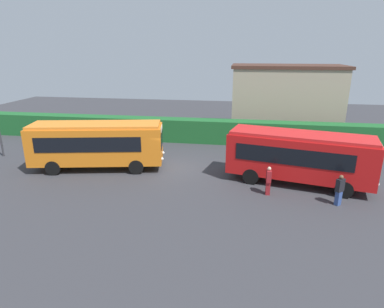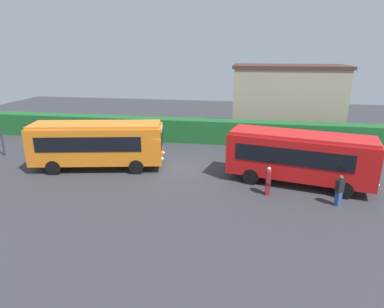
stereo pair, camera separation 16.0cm
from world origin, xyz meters
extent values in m
plane|color=#38383D|center=(0.00, 0.00, 0.00)|extent=(64.00, 64.00, 0.00)
cube|color=orange|center=(-5.19, -0.77, 1.81)|extent=(9.26, 4.15, 2.52)
cube|color=orange|center=(-5.19, -0.77, 3.17)|extent=(8.96, 3.91, 0.20)
cube|color=black|center=(-5.72, 0.40, 2.11)|extent=(6.86, 1.39, 1.01)
cube|color=black|center=(-5.24, -2.05, 2.11)|extent=(6.86, 1.39, 1.01)
cube|color=black|center=(-0.78, 0.10, 2.11)|extent=(0.43, 1.99, 1.06)
cube|color=silver|center=(-0.78, 0.10, 2.89)|extent=(0.30, 1.34, 0.28)
cylinder|color=black|center=(-2.69, 0.88, 0.50)|extent=(1.04, 0.47, 1.00)
cylinder|color=black|center=(-2.25, -1.34, 0.50)|extent=(1.04, 0.47, 1.00)
cylinder|color=black|center=(-8.13, -0.19, 0.50)|extent=(1.04, 0.47, 1.00)
cylinder|color=black|center=(-7.69, -2.42, 0.50)|extent=(1.04, 0.47, 1.00)
sphere|color=silver|center=(-0.90, 0.77, 0.90)|extent=(0.22, 0.22, 0.22)
sphere|color=silver|center=(-0.64, -0.56, 0.90)|extent=(0.22, 0.22, 0.22)
cube|color=red|center=(8.23, -1.31, 1.80)|extent=(8.94, 4.36, 2.50)
cube|color=red|center=(8.23, -1.31, 3.15)|extent=(8.65, 4.10, 0.20)
cube|color=black|center=(8.22, -0.01, 2.10)|extent=(6.55, 1.53, 1.00)
cube|color=black|center=(7.66, -2.48, 2.10)|extent=(6.55, 1.53, 1.00)
cube|color=black|center=(12.44, -2.27, 2.10)|extent=(0.50, 2.02, 1.05)
cube|color=silver|center=(12.44, -2.27, 2.87)|extent=(0.35, 1.35, 0.28)
cylinder|color=black|center=(11.09, -0.78, 0.50)|extent=(1.04, 0.50, 1.00)
cylinder|color=black|center=(10.58, -3.03, 0.50)|extent=(1.04, 0.50, 1.00)
cylinder|color=black|center=(5.89, 0.41, 0.50)|extent=(1.04, 0.50, 1.00)
cylinder|color=black|center=(5.38, -1.84, 0.50)|extent=(1.04, 0.50, 1.00)
sphere|color=silver|center=(12.61, -1.60, 0.90)|extent=(0.22, 0.22, 0.22)
sphere|color=silver|center=(12.30, -2.95, 0.90)|extent=(0.22, 0.22, 0.22)
cube|color=silver|center=(-3.94, 2.18, 0.42)|extent=(0.35, 0.36, 0.85)
cube|color=#334C8C|center=(-3.94, 2.18, 1.22)|extent=(0.44, 0.51, 0.74)
sphere|color=#8C6647|center=(-3.94, 2.18, 1.71)|extent=(0.23, 0.23, 0.23)
cube|color=maroon|center=(6.35, -3.26, 0.40)|extent=(0.25, 0.32, 0.80)
cube|color=maroon|center=(6.35, -3.26, 1.14)|extent=(0.27, 0.49, 0.70)
sphere|color=beige|center=(6.35, -3.26, 1.60)|extent=(0.22, 0.22, 0.22)
cube|color=#334C8C|center=(10.03, -4.05, 0.41)|extent=(0.38, 0.37, 0.81)
cube|color=black|center=(10.03, -4.05, 1.17)|extent=(0.52, 0.50, 0.71)
sphere|color=brown|center=(10.03, -4.05, 1.63)|extent=(0.22, 0.22, 0.22)
cube|color=#1E612B|center=(0.00, 7.32, 1.03)|extent=(44.00, 1.56, 2.05)
cube|color=tan|center=(8.78, 12.66, 3.16)|extent=(10.35, 5.32, 6.31)
cube|color=#4C2D23|center=(8.78, 12.66, 6.46)|extent=(10.77, 5.53, 0.30)
camera|label=1|loc=(4.77, -21.14, 8.10)|focal=30.53mm
camera|label=2|loc=(4.93, -21.11, 8.10)|focal=30.53mm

